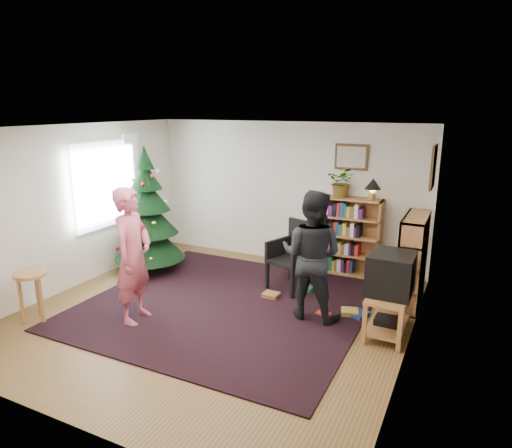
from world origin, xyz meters
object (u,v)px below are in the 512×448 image
at_px(bookshelf_right, 413,260).
at_px(crt_tv, 391,273).
at_px(tv_stand, 388,310).
at_px(potted_plant, 342,182).
at_px(person_by_chair, 312,255).
at_px(bookshelf_back, 351,236).
at_px(christmas_tree, 148,220).
at_px(stool, 31,284).
at_px(table_lamp, 373,185).
at_px(picture_back, 351,157).
at_px(person_standing, 133,256).
at_px(armchair, 294,252).
at_px(picture_right, 434,167).

relative_size(bookshelf_right, crt_tv, 2.26).
relative_size(tv_stand, potted_plant, 1.66).
bearing_deg(person_by_chair, bookshelf_back, -91.31).
bearing_deg(christmas_tree, potted_plant, 25.05).
bearing_deg(stool, bookshelf_back, 47.40).
distance_m(bookshelf_right, table_lamp, 1.44).
xyz_separation_m(person_by_chair, table_lamp, (0.36, 1.85, 0.67)).
relative_size(picture_back, person_by_chair, 0.32).
xyz_separation_m(picture_back, person_standing, (-1.99, -3.08, -1.05)).
bearing_deg(potted_plant, picture_back, 54.26).
xyz_separation_m(person_standing, person_by_chair, (2.03, 1.10, -0.03)).
height_order(tv_stand, stool, stool).
relative_size(christmas_tree, person_by_chair, 1.23).
height_order(tv_stand, crt_tv, crt_tv).
distance_m(tv_stand, crt_tv, 0.48).
relative_size(picture_back, christmas_tree, 0.26).
height_order(picture_back, bookshelf_back, picture_back).
bearing_deg(tv_stand, bookshelf_back, 117.19).
relative_size(picture_back, armchair, 0.52).
bearing_deg(armchair, person_by_chair, -35.57).
bearing_deg(tv_stand, picture_back, 117.94).
relative_size(bookshelf_right, table_lamp, 3.77).
bearing_deg(person_standing, armchair, -46.08).
bearing_deg(tv_stand, armchair, 150.88).
xyz_separation_m(armchair, person_standing, (-1.46, -1.95, 0.32)).
xyz_separation_m(picture_back, christmas_tree, (-3.02, -1.50, -1.06)).
height_order(bookshelf_right, potted_plant, potted_plant).
relative_size(picture_right, potted_plant, 1.19).
height_order(armchair, table_lamp, table_lamp).
relative_size(bookshelf_back, stool, 1.91).
xyz_separation_m(picture_right, table_lamp, (-0.92, 0.59, -0.42)).
distance_m(christmas_tree, bookshelf_back, 3.42).
xyz_separation_m(christmas_tree, crt_tv, (4.09, -0.52, -0.09)).
bearing_deg(table_lamp, stool, -135.10).
xyz_separation_m(bookshelf_back, crt_tv, (0.96, -1.88, 0.14)).
height_order(armchair, potted_plant, potted_plant).
relative_size(bookshelf_right, armchair, 1.23).
height_order(bookshelf_back, person_standing, person_standing).
xyz_separation_m(picture_right, stool, (-4.50, -2.97, -1.42)).
xyz_separation_m(stool, table_lamp, (3.58, 3.56, 1.01)).
distance_m(stool, table_lamp, 5.15).
xyz_separation_m(picture_right, tv_stand, (-0.26, -1.29, -1.63)).
relative_size(picture_right, stool, 0.88).
height_order(christmas_tree, crt_tv, christmas_tree).
bearing_deg(christmas_tree, bookshelf_back, 23.63).
distance_m(bookshelf_back, bookshelf_right, 1.37).
xyz_separation_m(picture_right, christmas_tree, (-4.34, -0.78, -1.06)).
bearing_deg(person_standing, tv_stand, -80.06).
distance_m(tv_stand, stool, 4.57).
bearing_deg(table_lamp, picture_back, 161.47).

